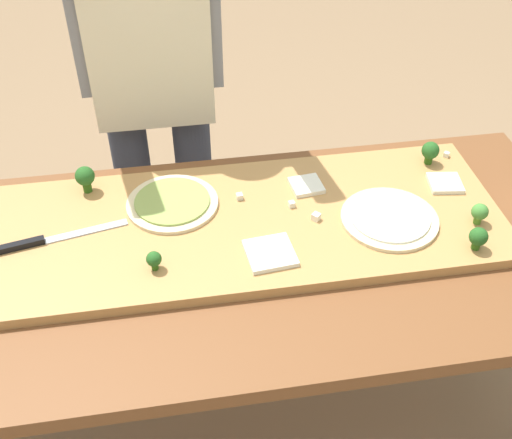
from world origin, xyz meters
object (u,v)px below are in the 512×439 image
at_px(broccoli_floret_back_right, 478,237).
at_px(pizza_whole_white_garlic, 390,218).
at_px(pizza_slice_far_left, 306,185).
at_px(pizza_whole_pesto_green, 172,203).
at_px(pizza_slice_far_right, 445,183).
at_px(cheese_crumble_b, 316,217).
at_px(cheese_crumble_e, 292,204).
at_px(chefs_knife, 45,240).
at_px(broccoli_floret_back_mid, 430,151).
at_px(broccoli_floret_center_left, 154,260).
at_px(pizza_slice_near_right, 270,253).
at_px(broccoli_floret_front_mid, 85,177).
at_px(broccoli_floret_center_right, 480,212).
at_px(cheese_crumble_c, 446,155).
at_px(cheese_crumble_d, 240,197).
at_px(prep_table, 224,281).
at_px(cook_center, 149,46).

bearing_deg(broccoli_floret_back_right, pizza_whole_white_garlic, 142.22).
bearing_deg(pizza_slice_far_left, broccoli_floret_back_right, -40.79).
relative_size(pizza_whole_pesto_green, pizza_slice_far_right, 2.80).
height_order(cheese_crumble_b, cheese_crumble_e, cheese_crumble_b).
bearing_deg(chefs_knife, broccoli_floret_back_mid, 9.04).
distance_m(chefs_knife, broccoli_floret_center_left, 0.29).
relative_size(pizza_whole_pesto_green, pizza_slice_near_right, 2.14).
height_order(pizza_whole_pesto_green, cheese_crumble_e, same).
xyz_separation_m(pizza_slice_far_left, cheese_crumble_b, (-0.01, -0.13, 0.00)).
bearing_deg(broccoli_floret_front_mid, broccoli_floret_center_right, -16.65).
relative_size(pizza_whole_white_garlic, pizza_whole_pesto_green, 1.03).
xyz_separation_m(chefs_knife, pizza_slice_near_right, (0.52, -0.13, 0.00)).
distance_m(broccoli_floret_front_mid, cheese_crumble_c, 0.99).
bearing_deg(broccoli_floret_back_mid, cheese_crumble_d, -172.15).
height_order(broccoli_floret_center_left, cheese_crumble_c, broccoli_floret_center_left).
bearing_deg(cheese_crumble_e, pizza_whole_pesto_green, 169.47).
relative_size(chefs_knife, broccoli_floret_front_mid, 4.12).
relative_size(pizza_whole_pesto_green, broccoli_floret_front_mid, 3.15).
relative_size(pizza_slice_near_right, cheese_crumble_e, 7.26).
bearing_deg(broccoli_floret_front_mid, cheese_crumble_b, -20.35).
xyz_separation_m(broccoli_floret_front_mid, cheese_crumble_d, (0.39, -0.10, -0.04)).
distance_m(pizza_slice_far_left, cheese_crumble_c, 0.43).
relative_size(broccoli_floret_back_right, broccoli_floret_center_right, 1.05).
relative_size(pizza_slice_near_right, broccoli_floret_center_right, 1.94).
bearing_deg(cheese_crumble_b, pizza_slice_far_left, 87.56).
bearing_deg(broccoli_floret_center_right, prep_table, 178.21).
relative_size(pizza_whole_white_garlic, broccoli_floret_center_left, 4.97).
height_order(broccoli_floret_back_right, cook_center, cook_center).
distance_m(pizza_whole_white_garlic, broccoli_floret_back_right, 0.21).
relative_size(cheese_crumble_b, cheese_crumble_d, 1.15).
bearing_deg(broccoli_floret_back_right, broccoli_floret_center_right, 63.55).
height_order(pizza_whole_pesto_green, cook_center, cook_center).
height_order(pizza_slice_far_left, cheese_crumble_b, cheese_crumble_b).
bearing_deg(broccoli_floret_center_right, pizza_whole_pesto_green, 165.46).
height_order(pizza_whole_pesto_green, cheese_crumble_d, same).
height_order(chefs_knife, cheese_crumble_c, chefs_knife).
height_order(pizza_slice_far_left, broccoli_floret_back_right, broccoli_floret_back_right).
height_order(prep_table, chefs_knife, chefs_knife).
relative_size(pizza_whole_white_garlic, cheese_crumble_b, 13.38).
relative_size(pizza_whole_pesto_green, broccoli_floret_center_right, 4.15).
bearing_deg(broccoli_floret_back_mid, cheese_crumble_b, -152.88).
bearing_deg(prep_table, broccoli_floret_center_left, -161.89).
height_order(broccoli_floret_center_right, cheese_crumble_b, broccoli_floret_center_right).
xyz_separation_m(pizza_whole_pesto_green, broccoli_floret_center_left, (-0.05, -0.22, 0.02)).
bearing_deg(broccoli_floret_front_mid, pizza_slice_near_right, -36.39).
xyz_separation_m(cheese_crumble_c, cheese_crumble_d, (-0.60, -0.09, 0.00)).
relative_size(chefs_knife, cheese_crumble_d, 19.47).
bearing_deg(cheese_crumble_c, pizza_slice_far_right, -113.74).
xyz_separation_m(pizza_slice_far_left, pizza_slice_far_right, (0.36, -0.05, 0.00)).
bearing_deg(pizza_slice_near_right, pizza_whole_white_garlic, 13.39).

